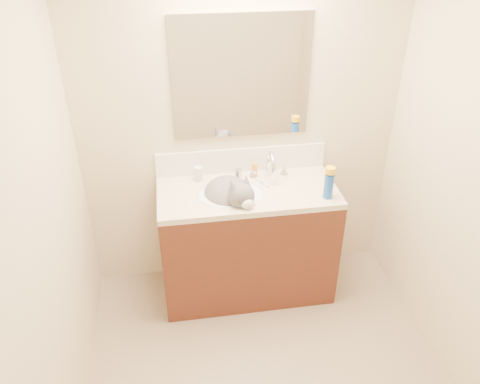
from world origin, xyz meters
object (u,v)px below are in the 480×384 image
object	(u,v)px
basin	(231,203)
cat	(231,196)
silver_jar	(238,173)
spray_can	(329,186)
vanity_cabinet	(247,244)
pill_bottle	(199,174)
faucet	(270,167)
amber_bottle	(255,169)

from	to	relation	value
basin	cat	xyz separation A→B (m)	(0.00, -0.00, 0.05)
silver_jar	spray_can	world-z (taller)	spray_can
vanity_cabinet	silver_jar	distance (m)	0.51
pill_bottle	faucet	bearing A→B (deg)	-5.14
basin	cat	size ratio (longest dim) A/B	0.90
cat	silver_jar	size ratio (longest dim) A/B	8.48
faucet	pill_bottle	world-z (taller)	faucet
basin	faucet	bearing A→B (deg)	29.12
basin	pill_bottle	xyz separation A→B (m)	(-0.19, 0.21, 0.12)
cat	spray_can	world-z (taller)	cat
amber_bottle	spray_can	bearing A→B (deg)	-40.83
pill_bottle	spray_can	distance (m)	0.88
pill_bottle	amber_bottle	distance (m)	0.39
basin	amber_bottle	xyz separation A→B (m)	(0.20, 0.22, 0.12)
faucet	cat	xyz separation A→B (m)	(-0.30, -0.17, -0.10)
cat	silver_jar	bearing A→B (deg)	46.56
vanity_cabinet	cat	size ratio (longest dim) A/B	2.40
cat	amber_bottle	xyz separation A→B (m)	(0.20, 0.22, 0.06)
cat	silver_jar	world-z (taller)	cat
faucet	pill_bottle	bearing A→B (deg)	174.86
basin	spray_can	world-z (taller)	spray_can
silver_jar	amber_bottle	size ratio (longest dim) A/B	0.61
cat	silver_jar	distance (m)	0.24
faucet	spray_can	xyz separation A→B (m)	(0.32, -0.31, -0.00)
silver_jar	amber_bottle	distance (m)	0.12
basin	pill_bottle	size ratio (longest dim) A/B	4.39
faucet	cat	bearing A→B (deg)	-150.47
basin	cat	distance (m)	0.05
vanity_cabinet	pill_bottle	world-z (taller)	pill_bottle
faucet	pill_bottle	xyz separation A→B (m)	(-0.49, 0.04, -0.03)
vanity_cabinet	basin	size ratio (longest dim) A/B	2.67
amber_bottle	spray_can	distance (m)	0.55
vanity_cabinet	cat	world-z (taller)	cat
cat	amber_bottle	bearing A→B (deg)	25.25
vanity_cabinet	spray_can	size ratio (longest dim) A/B	7.12
vanity_cabinet	amber_bottle	distance (m)	0.54
spray_can	amber_bottle	bearing A→B (deg)	139.17
silver_jar	cat	bearing A→B (deg)	-111.23
cat	silver_jar	xyz separation A→B (m)	(0.08, 0.22, 0.05)
basin	spray_can	size ratio (longest dim) A/B	2.67
cat	amber_bottle	distance (m)	0.30
pill_bottle	silver_jar	size ratio (longest dim) A/B	1.74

